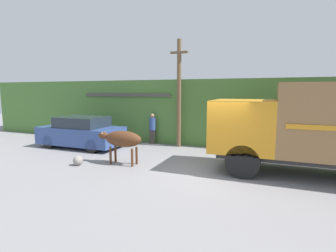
{
  "coord_description": "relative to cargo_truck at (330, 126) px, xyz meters",
  "views": [
    {
      "loc": [
        1.92,
        -8.9,
        2.83
      ],
      "look_at": [
        -1.74,
        0.24,
        1.52
      ],
      "focal_mm": 28.0,
      "sensor_mm": 36.0,
      "label": 1
    }
  ],
  "objects": [
    {
      "name": "ground_plane",
      "position": [
        -3.66,
        -0.75,
        -1.74
      ],
      "size": [
        60.0,
        60.0,
        0.0
      ],
      "primitive_type": "plane",
      "color": "gray"
    },
    {
      "name": "hillside_embankment",
      "position": [
        -3.66,
        6.54,
        -0.02
      ],
      "size": [
        32.0,
        6.62,
        3.43
      ],
      "color": "#4C7A38",
      "rests_on": "ground_plane"
    },
    {
      "name": "building_backdrop",
      "position": [
        -9.43,
        4.46,
        -0.37
      ],
      "size": [
        5.4,
        2.7,
        2.7
      ],
      "color": "#B2BCAD",
      "rests_on": "ground_plane"
    },
    {
      "name": "cargo_truck",
      "position": [
        0.0,
        0.0,
        0.0
      ],
      "size": [
        7.18,
        2.45,
        3.09
      ],
      "rotation": [
        0.0,
        0.0,
        0.0
      ],
      "color": "#2D2D2D",
      "rests_on": "ground_plane"
    },
    {
      "name": "brown_cow",
      "position": [
        -7.09,
        -1.05,
        -0.76
      ],
      "size": [
        1.91,
        0.63,
        1.31
      ],
      "rotation": [
        0.0,
        0.0,
        0.01
      ],
      "color": "#512D19",
      "rests_on": "ground_plane"
    },
    {
      "name": "parked_suv",
      "position": [
        -10.68,
        0.85,
        -0.98
      ],
      "size": [
        4.25,
        1.88,
        1.56
      ],
      "rotation": [
        0.0,
        0.0,
        0.07
      ],
      "color": "#334C8C",
      "rests_on": "ground_plane"
    },
    {
      "name": "pedestrian_on_hill",
      "position": [
        -7.68,
        2.95,
        -0.84
      ],
      "size": [
        0.37,
        0.37,
        1.64
      ],
      "rotation": [
        0.0,
        0.0,
        3.28
      ],
      "color": "#38332D",
      "rests_on": "ground_plane"
    },
    {
      "name": "utility_pole",
      "position": [
        -6.15,
        2.86,
        1.07
      ],
      "size": [
        0.9,
        0.22,
        5.37
      ],
      "color": "brown",
      "rests_on": "ground_plane"
    },
    {
      "name": "roadside_rock",
      "position": [
        -8.59,
        -1.85,
        -1.55
      ],
      "size": [
        0.37,
        0.37,
        0.37
      ],
      "color": "gray",
      "rests_on": "ground_plane"
    }
  ]
}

